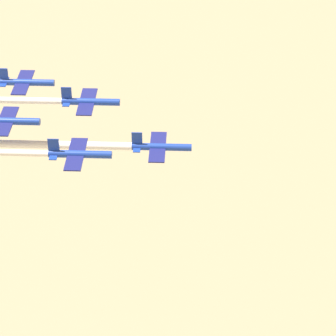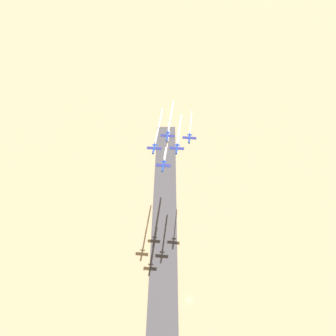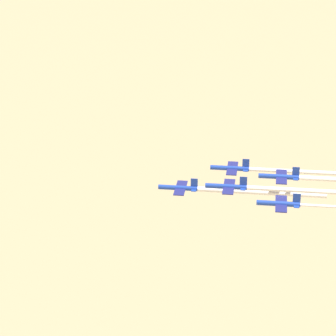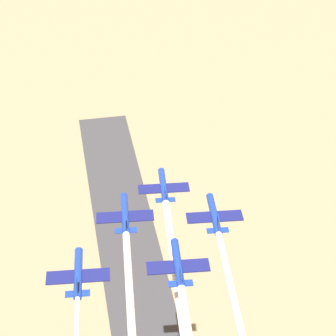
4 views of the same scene
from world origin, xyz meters
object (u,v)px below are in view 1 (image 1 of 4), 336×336
jet_2 (78,154)px  jet_4 (7,121)px  jet_0 (159,147)px  jet_3 (25,82)px  jet_1 (89,102)px

jet_2 → jet_4: bearing=-120.5°
jet_2 → jet_4: 15.27m
jet_0 → jet_3: bearing=-120.5°
jet_1 → jet_2: 15.46m
jet_0 → jet_3: jet_3 is taller
jet_2 → jet_0: bearing=120.5°
jet_4 → jet_1: bearing=120.5°
jet_1 → jet_0: bearing=59.5°
jet_1 → jet_3: bearing=-120.5°
jet_0 → jet_1: 15.83m
jet_0 → jet_4: jet_4 is taller
jet_4 → jet_0: bearing=90.0°
jet_1 → jet_3: size_ratio=1.00×
jet_3 → jet_0: bearing=59.5°
jet_0 → jet_2: bearing=-59.5°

